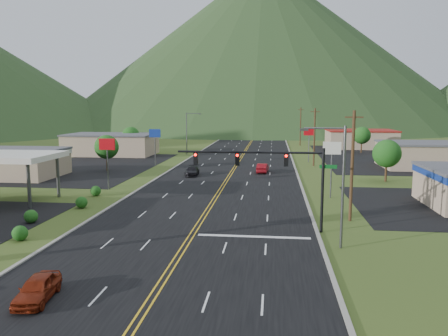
# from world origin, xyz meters

# --- Properties ---
(ground) EXTENTS (500.00, 500.00, 0.00)m
(ground) POSITION_xyz_m (0.00, 0.00, 0.00)
(ground) COLOR #32491A
(ground) RESTS_ON ground
(road) EXTENTS (20.00, 460.00, 0.04)m
(road) POSITION_xyz_m (0.00, 0.00, 0.00)
(road) COLOR black
(road) RESTS_ON ground
(curb_east) EXTENTS (0.30, 460.00, 0.14)m
(curb_east) POSITION_xyz_m (10.15, 0.00, 0.00)
(curb_east) COLOR gray
(curb_east) RESTS_ON ground
(traffic_signal) EXTENTS (13.10, 0.43, 7.00)m
(traffic_signal) POSITION_xyz_m (6.48, 14.00, 5.33)
(traffic_signal) COLOR black
(traffic_signal) RESTS_ON ground
(streetlight_east) EXTENTS (3.28, 0.25, 9.00)m
(streetlight_east) POSITION_xyz_m (11.18, 10.00, 5.18)
(streetlight_east) COLOR #59595E
(streetlight_east) RESTS_ON ground
(streetlight_west) EXTENTS (3.28, 0.25, 9.00)m
(streetlight_west) POSITION_xyz_m (-11.68, 70.00, 5.18)
(streetlight_west) COLOR #59595E
(streetlight_west) RESTS_ON ground
(gas_canopy) EXTENTS (10.00, 8.00, 5.30)m
(gas_canopy) POSITION_xyz_m (-22.00, 22.00, 4.87)
(gas_canopy) COLOR white
(gas_canopy) RESTS_ON ground
(building_west_mid) EXTENTS (14.40, 10.40, 4.10)m
(building_west_mid) POSITION_xyz_m (-32.00, 38.00, 2.27)
(building_west_mid) COLOR tan
(building_west_mid) RESTS_ON ground
(building_west_far) EXTENTS (18.40, 11.40, 4.50)m
(building_west_far) POSITION_xyz_m (-28.00, 68.00, 2.26)
(building_west_far) COLOR tan
(building_west_far) RESTS_ON ground
(building_east_mid) EXTENTS (14.40, 11.40, 4.30)m
(building_east_mid) POSITION_xyz_m (32.00, 55.00, 2.16)
(building_east_mid) COLOR tan
(building_east_mid) RESTS_ON ground
(building_east_far) EXTENTS (16.40, 12.40, 4.50)m
(building_east_far) POSITION_xyz_m (28.00, 90.00, 2.26)
(building_east_far) COLOR tan
(building_east_far) RESTS_ON ground
(pole_sign_west_a) EXTENTS (2.00, 0.18, 6.40)m
(pole_sign_west_a) POSITION_xyz_m (-14.00, 30.00, 5.05)
(pole_sign_west_a) COLOR #59595E
(pole_sign_west_a) RESTS_ON ground
(pole_sign_west_b) EXTENTS (2.00, 0.18, 6.40)m
(pole_sign_west_b) POSITION_xyz_m (-14.00, 52.00, 5.05)
(pole_sign_west_b) COLOR #59595E
(pole_sign_west_b) RESTS_ON ground
(pole_sign_east_a) EXTENTS (2.00, 0.18, 6.40)m
(pole_sign_east_a) POSITION_xyz_m (13.00, 28.00, 5.05)
(pole_sign_east_a) COLOR #59595E
(pole_sign_east_a) RESTS_ON ground
(pole_sign_east_b) EXTENTS (2.00, 0.18, 6.40)m
(pole_sign_east_b) POSITION_xyz_m (13.00, 60.00, 5.05)
(pole_sign_east_b) COLOR #59595E
(pole_sign_east_b) RESTS_ON ground
(tree_west_a) EXTENTS (3.84, 3.84, 5.82)m
(tree_west_a) POSITION_xyz_m (-20.00, 45.00, 3.89)
(tree_west_a) COLOR #382314
(tree_west_a) RESTS_ON ground
(tree_west_b) EXTENTS (3.84, 3.84, 5.82)m
(tree_west_b) POSITION_xyz_m (-25.00, 72.00, 3.89)
(tree_west_b) COLOR #382314
(tree_west_b) RESTS_ON ground
(tree_east_a) EXTENTS (3.84, 3.84, 5.82)m
(tree_east_a) POSITION_xyz_m (22.00, 40.00, 3.89)
(tree_east_a) COLOR #382314
(tree_east_a) RESTS_ON ground
(tree_east_b) EXTENTS (3.84, 3.84, 5.82)m
(tree_east_b) POSITION_xyz_m (26.00, 78.00, 3.89)
(tree_east_b) COLOR #382314
(tree_east_b) RESTS_ON ground
(utility_pole_a) EXTENTS (1.60, 0.28, 10.00)m
(utility_pole_a) POSITION_xyz_m (13.50, 18.00, 5.13)
(utility_pole_a) COLOR #382314
(utility_pole_a) RESTS_ON ground
(utility_pole_b) EXTENTS (1.60, 0.28, 10.00)m
(utility_pole_b) POSITION_xyz_m (13.50, 55.00, 5.13)
(utility_pole_b) COLOR #382314
(utility_pole_b) RESTS_ON ground
(utility_pole_c) EXTENTS (1.60, 0.28, 10.00)m
(utility_pole_c) POSITION_xyz_m (13.50, 95.00, 5.13)
(utility_pole_c) COLOR #382314
(utility_pole_c) RESTS_ON ground
(utility_pole_d) EXTENTS (1.60, 0.28, 10.00)m
(utility_pole_d) POSITION_xyz_m (13.50, 135.00, 5.13)
(utility_pole_d) COLOR #382314
(utility_pole_d) RESTS_ON ground
(mountain_n) EXTENTS (220.00, 220.00, 85.00)m
(mountain_n) POSITION_xyz_m (0.00, 220.00, 42.50)
(mountain_n) COLOR #263C1B
(mountain_n) RESTS_ON ground
(car_red_near) EXTENTS (2.08, 4.08, 1.33)m
(car_red_near) POSITION_xyz_m (-6.00, -0.85, 0.67)
(car_red_near) COLOR maroon
(car_red_near) RESTS_ON ground
(car_dark_mid) EXTENTS (2.11, 4.63, 1.31)m
(car_dark_mid) POSITION_xyz_m (-5.60, 42.02, 0.66)
(car_dark_mid) COLOR black
(car_dark_mid) RESTS_ON ground
(car_red_far) EXTENTS (1.90, 4.51, 1.45)m
(car_red_far) POSITION_xyz_m (4.84, 46.08, 0.72)
(car_red_far) COLOR maroon
(car_red_far) RESTS_ON ground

